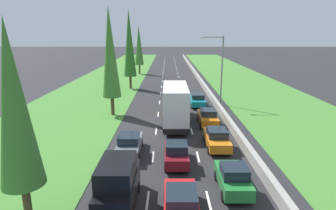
{
  "coord_description": "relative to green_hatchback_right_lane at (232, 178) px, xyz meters",
  "views": [
    {
      "loc": [
        -0.58,
        0.46,
        9.3
      ],
      "look_at": [
        -0.51,
        36.7,
        0.21
      ],
      "focal_mm": 30.57,
      "sensor_mm": 36.0,
      "label": 1
    }
  ],
  "objects": [
    {
      "name": "ground_plane",
      "position": [
        -3.35,
        43.89,
        -0.84
      ],
      "size": [
        300.0,
        300.0,
        0.0
      ],
      "primitive_type": "plane",
      "color": "#28282B",
      "rests_on": "ground"
    },
    {
      "name": "grass_verge_left",
      "position": [
        -16.0,
        43.89,
        -0.82
      ],
      "size": [
        14.0,
        140.0,
        0.04
      ],
      "primitive_type": "cube",
      "color": "#478433",
      "rests_on": "ground"
    },
    {
      "name": "grass_verge_right",
      "position": [
        11.0,
        43.89,
        -0.82
      ],
      "size": [
        14.0,
        140.0,
        0.04
      ],
      "primitive_type": "cube",
      "color": "#478433",
      "rests_on": "ground"
    },
    {
      "name": "median_barrier",
      "position": [
        2.35,
        43.89,
        -0.41
      ],
      "size": [
        0.44,
        120.0,
        0.85
      ],
      "primitive_type": "cube",
      "color": "#9E9B93",
      "rests_on": "ground"
    },
    {
      "name": "lane_markings",
      "position": [
        -3.35,
        43.89,
        -0.83
      ],
      "size": [
        3.64,
        116.0,
        0.01
      ],
      "color": "white",
      "rests_on": "ground"
    },
    {
      "name": "green_hatchback_right_lane",
      "position": [
        0.0,
        0.0,
        0.0
      ],
      "size": [
        1.74,
        3.9,
        1.72
      ],
      "color": "#237A33",
      "rests_on": "ground"
    },
    {
      "name": "orange_sedan_right_lane",
      "position": [
        0.14,
        6.81,
        -0.02
      ],
      "size": [
        1.82,
        4.5,
        1.64
      ],
      "color": "orange",
      "rests_on": "ground"
    },
    {
      "name": "red_sedan_centre_lane",
      "position": [
        -3.25,
        -2.73,
        -0.02
      ],
      "size": [
        1.82,
        4.5,
        1.64
      ],
      "color": "red",
      "rests_on": "ground"
    },
    {
      "name": "orange_sedan_right_lane_fourth",
      "position": [
        0.24,
        13.1,
        -0.02
      ],
      "size": [
        1.82,
        4.5,
        1.64
      ],
      "color": "orange",
      "rests_on": "ground"
    },
    {
      "name": "maroon_hatchback_centre_lane",
      "position": [
        -3.32,
        3.63,
        0.0
      ],
      "size": [
        1.74,
        3.9,
        1.72
      ],
      "color": "maroon",
      "rests_on": "ground"
    },
    {
      "name": "teal_sedan_right_lane",
      "position": [
        -0.05,
        20.91,
        -0.02
      ],
      "size": [
        1.82,
        4.5,
        1.64
      ],
      "color": "teal",
      "rests_on": "ground"
    },
    {
      "name": "black_van_left_lane",
      "position": [
        -6.63,
        -1.74,
        0.56
      ],
      "size": [
        1.96,
        4.9,
        2.82
      ],
      "color": "black",
      "rests_on": "ground"
    },
    {
      "name": "grey_sedan_left_lane",
      "position": [
        -6.98,
        5.48,
        -0.02
      ],
      "size": [
        1.82,
        4.5,
        1.64
      ],
      "color": "slate",
      "rests_on": "ground"
    },
    {
      "name": "white_box_truck_centre_lane",
      "position": [
        -3.18,
        13.46,
        1.35
      ],
      "size": [
        2.46,
        9.4,
        4.18
      ],
      "color": "black",
      "rests_on": "ground"
    },
    {
      "name": "poplar_tree_nearest",
      "position": [
        -10.91,
        -3.1,
        5.26
      ],
      "size": [
        2.05,
        2.05,
        10.09
      ],
      "color": "#4C3823",
      "rests_on": "ground"
    },
    {
      "name": "poplar_tree_second",
      "position": [
        -10.4,
        16.68,
        6.39
      ],
      "size": [
        2.11,
        2.11,
        12.35
      ],
      "color": "#4C3823",
      "rests_on": "ground"
    },
    {
      "name": "poplar_tree_third",
      "position": [
        -10.39,
        33.14,
        6.83
      ],
      "size": [
        2.13,
        2.13,
        13.24
      ],
      "color": "#4C3823",
      "rests_on": "ground"
    },
    {
      "name": "poplar_tree_fourth",
      "position": [
        -10.63,
        51.52,
        5.76
      ],
      "size": [
        2.08,
        2.08,
        11.1
      ],
      "color": "#4C3823",
      "rests_on": "ground"
    },
    {
      "name": "street_light_mast",
      "position": [
        2.73,
        21.46,
        4.4
      ],
      "size": [
        3.2,
        0.28,
        9.0
      ],
      "color": "gray",
      "rests_on": "ground"
    }
  ]
}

